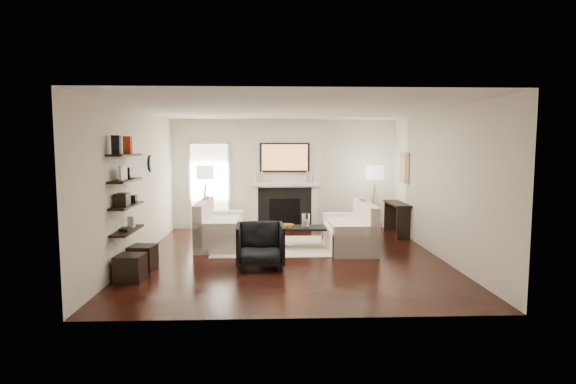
{
  "coord_description": "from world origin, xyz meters",
  "views": [
    {
      "loc": [
        -0.33,
        -8.13,
        2.02
      ],
      "look_at": [
        0.0,
        0.6,
        1.15
      ],
      "focal_mm": 28.0,
      "sensor_mm": 36.0,
      "label": 1
    }
  ],
  "objects_px": {
    "lamp_left_shade": "(205,172)",
    "lamp_right_shade": "(375,172)",
    "loveseat_left_base": "(221,235)",
    "ottoman_near": "(143,257)",
    "armchair": "(260,243)",
    "coffee_table": "(298,228)",
    "loveseat_right_base": "(348,238)"
  },
  "relations": [
    {
      "from": "ottoman_near",
      "to": "armchair",
      "type": "bearing_deg",
      "value": 2.41
    },
    {
      "from": "loveseat_right_base",
      "to": "lamp_left_shade",
      "type": "xyz_separation_m",
      "value": [
        -3.07,
        1.54,
        1.24
      ]
    },
    {
      "from": "loveseat_left_base",
      "to": "armchair",
      "type": "bearing_deg",
      "value": -63.66
    },
    {
      "from": "coffee_table",
      "to": "ottoman_near",
      "type": "distance_m",
      "value": 3.1
    },
    {
      "from": "coffee_table",
      "to": "ottoman_near",
      "type": "xyz_separation_m",
      "value": [
        -2.69,
        -1.54,
        -0.2
      ]
    },
    {
      "from": "loveseat_right_base",
      "to": "coffee_table",
      "type": "xyz_separation_m",
      "value": [
        -1.0,
        0.11,
        0.19
      ]
    },
    {
      "from": "lamp_left_shade",
      "to": "lamp_right_shade",
      "type": "bearing_deg",
      "value": -2.34
    },
    {
      "from": "loveseat_right_base",
      "to": "lamp_right_shade",
      "type": "bearing_deg",
      "value": 59.08
    },
    {
      "from": "ottoman_near",
      "to": "loveseat_left_base",
      "type": "bearing_deg",
      "value": 59.35
    },
    {
      "from": "loveseat_left_base",
      "to": "coffee_table",
      "type": "relative_size",
      "value": 1.64
    },
    {
      "from": "armchair",
      "to": "lamp_left_shade",
      "type": "distance_m",
      "value": 3.35
    },
    {
      "from": "loveseat_right_base",
      "to": "coffee_table",
      "type": "bearing_deg",
      "value": 173.85
    },
    {
      "from": "lamp_left_shade",
      "to": "lamp_right_shade",
      "type": "height_order",
      "value": "same"
    },
    {
      "from": "loveseat_right_base",
      "to": "armchair",
      "type": "distance_m",
      "value": 2.21
    },
    {
      "from": "loveseat_right_base",
      "to": "coffee_table",
      "type": "height_order",
      "value": "same"
    },
    {
      "from": "lamp_right_shade",
      "to": "loveseat_right_base",
      "type": "bearing_deg",
      "value": -120.92
    },
    {
      "from": "coffee_table",
      "to": "armchair",
      "type": "height_order",
      "value": "armchair"
    },
    {
      "from": "armchair",
      "to": "ottoman_near",
      "type": "relative_size",
      "value": 2.05
    },
    {
      "from": "armchair",
      "to": "lamp_right_shade",
      "type": "height_order",
      "value": "lamp_right_shade"
    },
    {
      "from": "loveseat_left_base",
      "to": "lamp_left_shade",
      "type": "height_order",
      "value": "lamp_left_shade"
    },
    {
      "from": "loveseat_right_base",
      "to": "lamp_right_shade",
      "type": "xyz_separation_m",
      "value": [
        0.83,
        1.38,
        1.24
      ]
    },
    {
      "from": "loveseat_left_base",
      "to": "armchair",
      "type": "xyz_separation_m",
      "value": [
        0.87,
        -1.75,
        0.2
      ]
    },
    {
      "from": "lamp_right_shade",
      "to": "coffee_table",
      "type": "bearing_deg",
      "value": -145.18
    },
    {
      "from": "armchair",
      "to": "ottoman_near",
      "type": "distance_m",
      "value": 1.96
    },
    {
      "from": "loveseat_left_base",
      "to": "lamp_left_shade",
      "type": "relative_size",
      "value": 4.5
    },
    {
      "from": "coffee_table",
      "to": "lamp_right_shade",
      "type": "relative_size",
      "value": 2.75
    },
    {
      "from": "lamp_right_shade",
      "to": "armchair",
      "type": "bearing_deg",
      "value": -133.23
    },
    {
      "from": "loveseat_left_base",
      "to": "lamp_right_shade",
      "type": "distance_m",
      "value": 3.78
    },
    {
      "from": "loveseat_left_base",
      "to": "coffee_table",
      "type": "distance_m",
      "value": 1.64
    },
    {
      "from": "lamp_left_shade",
      "to": "loveseat_right_base",
      "type": "bearing_deg",
      "value": -26.67
    },
    {
      "from": "loveseat_left_base",
      "to": "armchair",
      "type": "relative_size",
      "value": 2.2
    },
    {
      "from": "loveseat_right_base",
      "to": "loveseat_left_base",
      "type": "bearing_deg",
      "value": 171.24
    }
  ]
}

